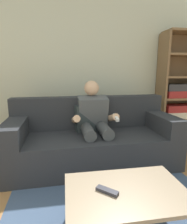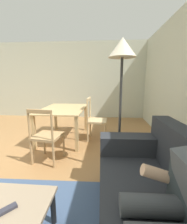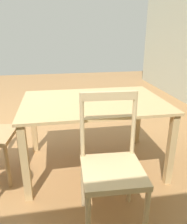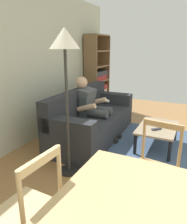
# 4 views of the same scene
# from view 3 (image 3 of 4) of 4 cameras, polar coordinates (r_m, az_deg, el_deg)

# --- Properties ---
(dining_table) EXTENTS (1.36, 0.93, 0.72)m
(dining_table) POSITION_cam_3_polar(r_m,az_deg,el_deg) (2.17, -0.00, 0.46)
(dining_table) COLOR tan
(dining_table) RESTS_ON ground_plane
(dining_chair_near_wall) EXTENTS (0.44, 0.44, 0.96)m
(dining_chair_near_wall) POSITION_cam_3_polar(r_m,az_deg,el_deg) (1.60, 4.69, -13.90)
(dining_chair_near_wall) COLOR #D1B27F
(dining_chair_near_wall) RESTS_ON ground_plane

